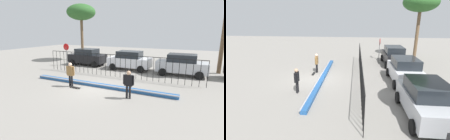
# 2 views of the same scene
# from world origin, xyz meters

# --- Properties ---
(ground_plane) EXTENTS (60.00, 60.00, 0.00)m
(ground_plane) POSITION_xyz_m (0.00, 0.00, 0.00)
(ground_plane) COLOR gray
(bowl_coping_ledge) EXTENTS (11.00, 0.41, 0.27)m
(bowl_coping_ledge) POSITION_xyz_m (0.00, 0.40, 0.12)
(bowl_coping_ledge) COLOR #235699
(bowl_coping_ledge) RESTS_ON ground
(perimeter_fence) EXTENTS (14.04, 0.04, 1.94)m
(perimeter_fence) POSITION_xyz_m (0.00, 3.42, 1.18)
(perimeter_fence) COLOR black
(perimeter_fence) RESTS_ON ground
(skateboarder) EXTENTS (0.70, 0.26, 1.73)m
(skateboarder) POSITION_xyz_m (-1.71, -0.41, 1.03)
(skateboarder) COLOR black
(skateboarder) RESTS_ON ground
(skateboard) EXTENTS (0.80, 0.20, 0.07)m
(skateboard) POSITION_xyz_m (-1.19, -0.60, 0.06)
(skateboard) COLOR black
(skateboard) RESTS_ON ground
(camera_operator) EXTENTS (0.67, 0.25, 1.67)m
(camera_operator) POSITION_xyz_m (2.77, -0.75, 1.00)
(camera_operator) COLOR black
(camera_operator) RESTS_ON ground
(parked_car_black) EXTENTS (4.30, 2.12, 1.90)m
(parked_car_black) POSITION_xyz_m (-5.20, 6.92, 0.97)
(parked_car_black) COLOR black
(parked_car_black) RESTS_ON ground
(parked_car_white) EXTENTS (4.30, 2.12, 1.90)m
(parked_car_white) POSITION_xyz_m (0.09, 6.71, 0.97)
(parked_car_white) COLOR silver
(parked_car_white) RESTS_ON ground
(parked_car_silver) EXTENTS (4.30, 2.12, 1.90)m
(parked_car_silver) POSITION_xyz_m (5.08, 6.49, 0.97)
(parked_car_silver) COLOR #B7BABF
(parked_car_silver) RESTS_ON ground
(stop_sign) EXTENTS (0.76, 0.07, 2.50)m
(stop_sign) POSITION_xyz_m (-7.19, 5.68, 1.62)
(stop_sign) COLOR slate
(stop_sign) RESTS_ON ground
(palm_tree_short) EXTENTS (3.76, 3.76, 7.33)m
(palm_tree_short) POSITION_xyz_m (-7.89, 9.83, 6.22)
(palm_tree_short) COLOR brown
(palm_tree_short) RESTS_ON ground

